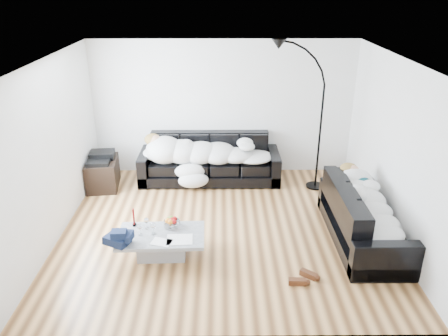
{
  "coord_description": "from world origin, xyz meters",
  "views": [
    {
      "loc": [
        -0.05,
        -5.9,
        3.62
      ],
      "look_at": [
        0.0,
        0.3,
        0.9
      ],
      "focal_mm": 35.0,
      "sensor_mm": 36.0,
      "label": 1
    }
  ],
  "objects_px": {
    "sleeper_right": "(366,202)",
    "fruit_bowl": "(172,222)",
    "sleeper_back": "(209,150)",
    "wine_glass_b": "(140,230)",
    "coffee_table": "(162,245)",
    "floor_lamp": "(321,127)",
    "av_cabinet": "(103,173)",
    "stereo": "(101,157)",
    "wine_glass_c": "(153,228)",
    "wine_glass_a": "(147,223)",
    "candle_right": "(134,218)",
    "shoes": "(303,278)",
    "sofa_right": "(364,215)",
    "candle_left": "(134,217)",
    "sofa_back": "(210,159)"
  },
  "relations": [
    {
      "from": "sofa_back",
      "to": "candle_left",
      "type": "relative_size",
      "value": 9.99
    },
    {
      "from": "sofa_back",
      "to": "shoes",
      "type": "distance_m",
      "value": 3.38
    },
    {
      "from": "sofa_right",
      "to": "wine_glass_c",
      "type": "xyz_separation_m",
      "value": [
        -3.04,
        -0.38,
        0.02
      ]
    },
    {
      "from": "sofa_right",
      "to": "coffee_table",
      "type": "xyz_separation_m",
      "value": [
        -2.94,
        -0.39,
        -0.25
      ]
    },
    {
      "from": "sofa_right",
      "to": "candle_left",
      "type": "bearing_deg",
      "value": 92.25
    },
    {
      "from": "wine_glass_b",
      "to": "stereo",
      "type": "relative_size",
      "value": 0.41
    },
    {
      "from": "av_cabinet",
      "to": "stereo",
      "type": "distance_m",
      "value": 0.33
    },
    {
      "from": "wine_glass_c",
      "to": "coffee_table",
      "type": "bearing_deg",
      "value": -3.36
    },
    {
      "from": "sofa_back",
      "to": "wine_glass_c",
      "type": "xyz_separation_m",
      "value": [
        -0.72,
        -2.52,
        0.01
      ]
    },
    {
      "from": "sleeper_right",
      "to": "av_cabinet",
      "type": "distance_m",
      "value": 4.7
    },
    {
      "from": "wine_glass_c",
      "to": "sleeper_right",
      "type": "bearing_deg",
      "value": 7.17
    },
    {
      "from": "shoes",
      "to": "fruit_bowl",
      "type": "bearing_deg",
      "value": 171.4
    },
    {
      "from": "candle_left",
      "to": "shoes",
      "type": "distance_m",
      "value": 2.49
    },
    {
      "from": "stereo",
      "to": "floor_lamp",
      "type": "relative_size",
      "value": 0.19
    },
    {
      "from": "stereo",
      "to": "floor_lamp",
      "type": "bearing_deg",
      "value": -6.19
    },
    {
      "from": "sleeper_right",
      "to": "shoes",
      "type": "xyz_separation_m",
      "value": [
        -1.04,
        -0.97,
        -0.59
      ]
    },
    {
      "from": "sofa_back",
      "to": "candle_right",
      "type": "xyz_separation_m",
      "value": [
        -1.03,
        -2.3,
        0.05
      ]
    },
    {
      "from": "sleeper_right",
      "to": "fruit_bowl",
      "type": "distance_m",
      "value": 2.82
    },
    {
      "from": "candle_left",
      "to": "av_cabinet",
      "type": "xyz_separation_m",
      "value": [
        -0.96,
        1.98,
        -0.21
      ]
    },
    {
      "from": "candle_left",
      "to": "sofa_right",
      "type": "bearing_deg",
      "value": 2.25
    },
    {
      "from": "sleeper_right",
      "to": "av_cabinet",
      "type": "relative_size",
      "value": 2.27
    },
    {
      "from": "sleeper_right",
      "to": "fruit_bowl",
      "type": "bearing_deg",
      "value": 93.62
    },
    {
      "from": "wine_glass_b",
      "to": "shoes",
      "type": "bearing_deg",
      "value": -14.51
    },
    {
      "from": "sleeper_right",
      "to": "wine_glass_c",
      "type": "height_order",
      "value": "sleeper_right"
    },
    {
      "from": "wine_glass_a",
      "to": "av_cabinet",
      "type": "height_order",
      "value": "av_cabinet"
    },
    {
      "from": "sofa_right",
      "to": "av_cabinet",
      "type": "relative_size",
      "value": 2.65
    },
    {
      "from": "sofa_right",
      "to": "wine_glass_b",
      "type": "relative_size",
      "value": 11.54
    },
    {
      "from": "fruit_bowl",
      "to": "stereo",
      "type": "bearing_deg",
      "value": 126.5
    },
    {
      "from": "wine_glass_a",
      "to": "stereo",
      "type": "height_order",
      "value": "stereo"
    },
    {
      "from": "coffee_table",
      "to": "floor_lamp",
      "type": "relative_size",
      "value": 0.5
    },
    {
      "from": "fruit_bowl",
      "to": "floor_lamp",
      "type": "xyz_separation_m",
      "value": [
        2.48,
        1.98,
        0.77
      ]
    },
    {
      "from": "coffee_table",
      "to": "floor_lamp",
      "type": "xyz_separation_m",
      "value": [
        2.61,
        2.19,
        1.01
      ]
    },
    {
      "from": "wine_glass_b",
      "to": "floor_lamp",
      "type": "distance_m",
      "value": 3.71
    },
    {
      "from": "wine_glass_a",
      "to": "shoes",
      "type": "distance_m",
      "value": 2.27
    },
    {
      "from": "fruit_bowl",
      "to": "candle_left",
      "type": "distance_m",
      "value": 0.55
    },
    {
      "from": "sofa_right",
      "to": "stereo",
      "type": "xyz_separation_m",
      "value": [
        -4.3,
        1.85,
        0.18
      ]
    },
    {
      "from": "sleeper_right",
      "to": "wine_glass_a",
      "type": "xyz_separation_m",
      "value": [
        -3.16,
        -0.23,
        -0.2
      ]
    },
    {
      "from": "av_cabinet",
      "to": "shoes",
      "type": "bearing_deg",
      "value": -47.24
    },
    {
      "from": "av_cabinet",
      "to": "stereo",
      "type": "relative_size",
      "value": 1.78
    },
    {
      "from": "sofa_right",
      "to": "candle_right",
      "type": "distance_m",
      "value": 3.35
    },
    {
      "from": "fruit_bowl",
      "to": "wine_glass_a",
      "type": "bearing_deg",
      "value": -170.9
    },
    {
      "from": "sleeper_right",
      "to": "floor_lamp",
      "type": "bearing_deg",
      "value": 10.33
    },
    {
      "from": "wine_glass_c",
      "to": "candle_right",
      "type": "distance_m",
      "value": 0.38
    },
    {
      "from": "sleeper_back",
      "to": "wine_glass_b",
      "type": "distance_m",
      "value": 2.66
    },
    {
      "from": "stereo",
      "to": "sleeper_right",
      "type": "bearing_deg",
      "value": -28.83
    },
    {
      "from": "sofa_back",
      "to": "floor_lamp",
      "type": "relative_size",
      "value": 1.12
    },
    {
      "from": "wine_glass_b",
      "to": "candle_left",
      "type": "relative_size",
      "value": 0.68
    },
    {
      "from": "sofa_right",
      "to": "stereo",
      "type": "distance_m",
      "value": 4.69
    },
    {
      "from": "wine_glass_b",
      "to": "shoes",
      "type": "height_order",
      "value": "wine_glass_b"
    },
    {
      "from": "wine_glass_a",
      "to": "candle_left",
      "type": "height_order",
      "value": "candle_left"
    }
  ]
}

